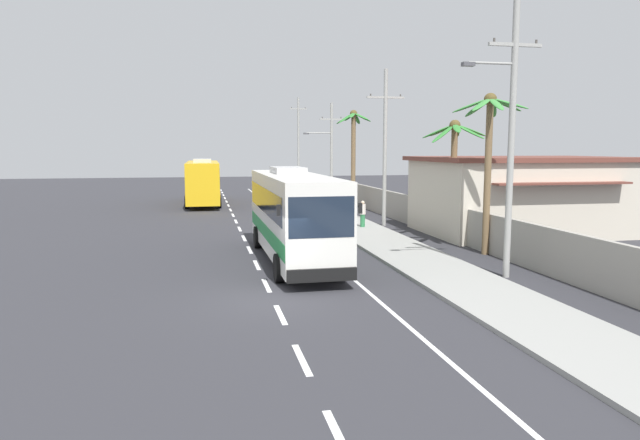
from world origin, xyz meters
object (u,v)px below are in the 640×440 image
utility_pole_nearest (510,134)px  utility_pole_mid (385,145)px  pedestrian_midwalk (324,204)px  pedestrian_near_kerb (363,213)px  palm_nearest (489,140)px  utility_pole_distant (299,143)px  palm_second (353,143)px  motorcycle_beside_bus (300,217)px  roadside_building (519,195)px  coach_bus_foreground (293,213)px  coach_bus_far_lane (203,181)px  palm_third (454,155)px  utility_pole_far (330,151)px

utility_pole_nearest → utility_pole_mid: (0.04, 14.59, -0.35)m
utility_pole_mid → pedestrian_midwalk: bearing=128.0°
utility_pole_nearest → utility_pole_mid: utility_pole_nearest is taller
pedestrian_near_kerb → palm_nearest: (3.21, -8.93, 4.18)m
utility_pole_distant → palm_nearest: bearing=-87.2°
utility_pole_mid → palm_second: (0.44, 9.15, 0.23)m
motorcycle_beside_bus → roadside_building: bearing=-21.3°
roadside_building → coach_bus_foreground: bearing=-158.6°
pedestrian_midwalk → utility_pole_distant: (2.53, 25.36, 4.26)m
pedestrian_near_kerb → palm_second: 11.39m
pedestrian_midwalk → roadside_building: roadside_building is taller
pedestrian_midwalk → palm_second: 7.55m
roadside_building → pedestrian_near_kerb: bearing=158.8°
coach_bus_far_lane → palm_nearest: size_ratio=1.65×
palm_nearest → pedestrian_midwalk: bearing=107.8°
pedestrian_midwalk → palm_third: palm_third is taller
utility_pole_mid → palm_second: 9.16m
coach_bus_far_lane → motorcycle_beside_bus: size_ratio=6.04×
motorcycle_beside_bus → palm_second: 11.53m
motorcycle_beside_bus → palm_nearest: palm_nearest is taller
utility_pole_mid → utility_pole_far: bearing=90.5°
utility_pole_mid → palm_third: 6.64m
coach_bus_far_lane → utility_pole_nearest: utility_pole_nearest is taller
motorcycle_beside_bus → palm_second: palm_second is taller
utility_pole_mid → palm_third: (1.54, -6.44, -0.49)m
palm_second → roadside_building: palm_second is taller
utility_pole_far → palm_third: (1.66, -21.03, -0.13)m
pedestrian_near_kerb → pedestrian_midwalk: 5.19m
coach_bus_far_lane → palm_nearest: bearing=-64.8°
roadside_building → utility_pole_far: bearing=109.1°
coach_bus_foreground → palm_nearest: size_ratio=1.60×
pedestrian_near_kerb → palm_nearest: bearing=-178.6°
motorcycle_beside_bus → coach_bus_foreground: bearing=-101.2°
coach_bus_far_lane → palm_second: size_ratio=1.55×
utility_pole_mid → roadside_building: size_ratio=0.86×
coach_bus_far_lane → motorcycle_beside_bus: 17.00m
utility_pole_nearest → roadside_building: (6.50, 10.20, -3.12)m
coach_bus_foreground → utility_pole_mid: (7.19, 9.73, 2.88)m
coach_bus_foreground → roadside_building: roadside_building is taller
utility_pole_nearest → palm_second: size_ratio=1.30×
roadside_building → pedestrian_midwalk: bearing=139.0°
coach_bus_foreground → utility_pole_nearest: (7.15, -4.86, 3.23)m
palm_nearest → palm_third: 3.76m
utility_pole_mid → palm_third: size_ratio=1.53×
pedestrian_near_kerb → roadside_building: bearing=-129.6°
coach_bus_far_lane → utility_pole_mid: bearing=-56.1°
utility_pole_mid → utility_pole_distant: size_ratio=0.92×
roadside_building → palm_third: bearing=-157.4°
coach_bus_far_lane → utility_pole_far: bearing=-8.3°
palm_second → roadside_building: 15.11m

